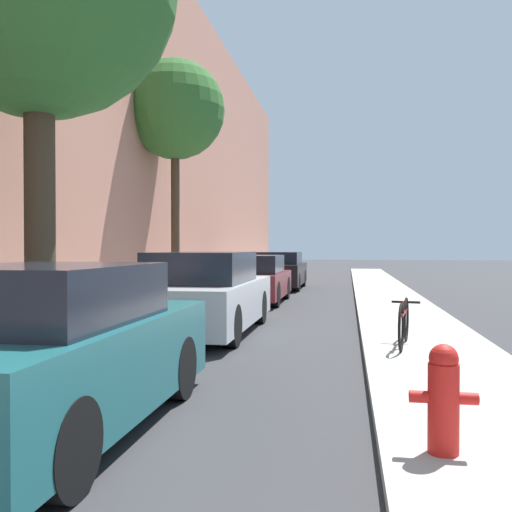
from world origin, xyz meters
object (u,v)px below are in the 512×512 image
parked_car_teal (51,353)px  bicycle (404,322)px  parked_car_black (280,271)px  parked_car_silver (205,295)px  parked_car_maroon (255,280)px  fire_hydrant (443,397)px  street_tree_far (175,111)px

parked_car_teal → bicycle: 5.42m
parked_car_black → parked_car_silver: bearing=-90.2°
parked_car_maroon → fire_hydrant: parked_car_maroon is taller
fire_hydrant → bicycle: fire_hydrant is taller
street_tree_far → bicycle: bearing=-49.3°
parked_car_maroon → fire_hydrant: 12.39m
parked_car_maroon → bicycle: (3.49, -7.42, -0.19)m
parked_car_teal → parked_car_maroon: size_ratio=0.95×
parked_car_maroon → bicycle: parked_car_maroon is taller
street_tree_far → fire_hydrant: 13.28m
street_tree_far → fire_hydrant: size_ratio=8.52×
parked_car_silver → parked_car_black: 11.48m
parked_car_maroon → parked_car_black: bearing=89.5°
parked_car_silver → parked_car_maroon: bearing=90.0°
parked_car_silver → fire_hydrant: size_ratio=5.88×
parked_car_silver → fire_hydrant: 6.89m
parked_car_black → fire_hydrant: bearing=-79.4°
parked_car_teal → parked_car_black: bearing=90.2°
parked_car_maroon → street_tree_far: bearing=-157.7°
parked_car_teal → street_tree_far: 11.99m
parked_car_silver → street_tree_far: size_ratio=0.69×
fire_hydrant → parked_car_silver: bearing=118.9°
fire_hydrant → parked_car_teal: bearing=175.0°
parked_car_silver → street_tree_far: (-2.15, 5.02, 4.72)m
parked_car_silver → bicycle: size_ratio=2.76×
parked_car_teal → street_tree_far: street_tree_far is taller
parked_car_silver → street_tree_far: street_tree_far is taller
street_tree_far → bicycle: size_ratio=4.01×
parked_car_teal → bicycle: parked_car_teal is taller
parked_car_silver → bicycle: bearing=-23.5°
fire_hydrant → bicycle: (0.15, 4.52, -0.05)m
bicycle → parked_car_silver: bearing=166.2°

